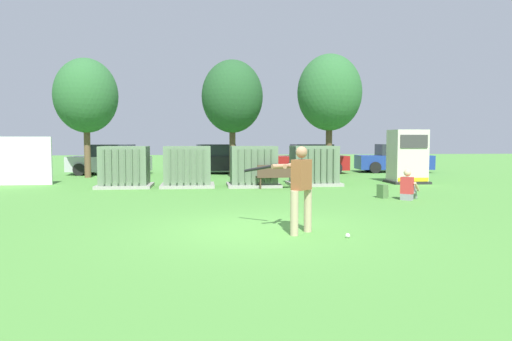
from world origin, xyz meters
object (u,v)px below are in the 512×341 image
object	(u,v)px
backpack	(383,191)
park_bench	(280,175)
parked_car_right_of_center	(310,160)
batter	(299,185)
seated_spectator	(408,188)
transformer_east	(314,166)
parked_car_left_of_center	(214,160)
transformer_mid_west	(188,167)
transformer_west	(125,167)
parked_car_leftmost	(110,161)
parked_car_rightmost	(394,159)
generator_enclosure	(407,157)
sports_ball	(348,236)
transformer_mid_east	(253,167)

from	to	relation	value
backpack	park_bench	bearing A→B (deg)	130.90
backpack	parked_car_right_of_center	world-z (taller)	parked_car_right_of_center
batter	seated_spectator	size ratio (longest dim) A/B	1.81
transformer_east	parked_car_left_of_center	size ratio (longest dim) A/B	0.49
transformer_mid_west	transformer_east	xyz separation A→B (m)	(5.16, 0.14, 0.00)
transformer_west	park_bench	xyz separation A→B (m)	(5.99, -1.13, -0.25)
parked_car_leftmost	parked_car_rightmost	distance (m)	15.98
generator_enclosure	parked_car_rightmost	world-z (taller)	generator_enclosure
parked_car_leftmost	parked_car_left_of_center	size ratio (longest dim) A/B	1.02
generator_enclosure	park_bench	world-z (taller)	generator_enclosure
transformer_mid_west	sports_ball	xyz separation A→B (m)	(3.36, -9.99, -0.74)
parked_car_leftmost	park_bench	bearing A→B (deg)	-45.58
transformer_mid_west	seated_spectator	distance (m)	8.46
park_bench	seated_spectator	bearing A→B (deg)	-47.44
transformer_west	parked_car_right_of_center	bearing A→B (deg)	36.53
park_bench	parked_car_leftmost	world-z (taller)	parked_car_leftmost
backpack	transformer_west	bearing A→B (deg)	153.58
transformer_mid_west	transformer_mid_east	bearing A→B (deg)	-3.20
sports_ball	parked_car_leftmost	world-z (taller)	parked_car_leftmost
transformer_mid_west	seated_spectator	bearing A→B (deg)	-34.55
transformer_east	batter	distance (m)	9.95
transformer_east	seated_spectator	size ratio (longest dim) A/B	2.18
transformer_mid_west	parked_car_leftmost	xyz separation A→B (m)	(-4.36, 7.00, -0.04)
seated_spectator	parked_car_rightmost	distance (m)	12.73
sports_ball	parked_car_rightmost	bearing A→B (deg)	64.15
batter	backpack	size ratio (longest dim) A/B	3.95
parked_car_left_of_center	parked_car_rightmost	distance (m)	10.43
generator_enclosure	transformer_mid_west	bearing A→B (deg)	-176.89
generator_enclosure	parked_car_right_of_center	xyz separation A→B (m)	(-2.84, 6.21, -0.38)
sports_ball	backpack	size ratio (longest dim) A/B	0.20
sports_ball	parked_car_rightmost	distance (m)	18.94
seated_spectator	sports_ball	bearing A→B (deg)	-124.78
sports_ball	seated_spectator	bearing A→B (deg)	55.22
generator_enclosure	sports_ball	distance (m)	12.14
parked_car_left_of_center	transformer_west	bearing A→B (deg)	-116.60
generator_enclosure	sports_ball	bearing A→B (deg)	-119.80
transformer_mid_west	generator_enclosure	bearing A→B (deg)	3.11
transformer_mid_east	transformer_west	bearing A→B (deg)	177.58
seated_spectator	parked_car_leftmost	world-z (taller)	parked_car_leftmost
parked_car_right_of_center	parked_car_rightmost	distance (m)	5.10
transformer_west	transformer_mid_east	bearing A→B (deg)	-2.42
seated_spectator	parked_car_left_of_center	world-z (taller)	parked_car_left_of_center
transformer_mid_east	sports_ball	size ratio (longest dim) A/B	23.33
transformer_mid_east	parked_car_leftmost	distance (m)	9.99
transformer_west	parked_car_left_of_center	bearing A→B (deg)	63.40
transformer_mid_east	batter	world-z (taller)	batter
sports_ball	parked_car_right_of_center	bearing A→B (deg)	79.26
parked_car_leftmost	parked_car_rightmost	size ratio (longest dim) A/B	1.01
seated_spectator	parked_car_right_of_center	distance (m)	11.52
transformer_west	backpack	size ratio (longest dim) A/B	4.77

